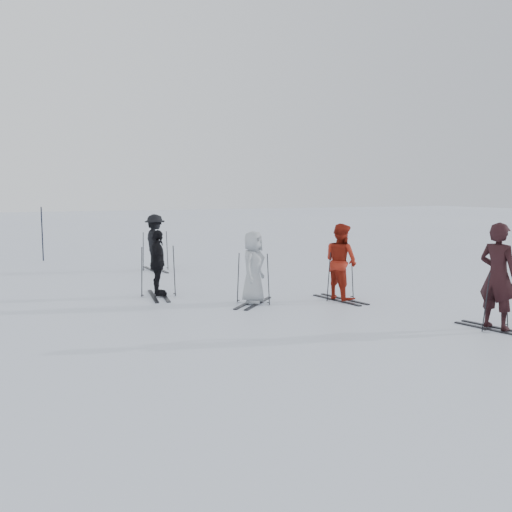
{
  "coord_description": "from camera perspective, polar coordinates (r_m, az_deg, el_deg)",
  "views": [
    {
      "loc": [
        -5.86,
        -11.85,
        2.66
      ],
      "look_at": [
        0.0,
        1.0,
        1.0
      ],
      "focal_mm": 40.0,
      "sensor_mm": 36.0,
      "label": 1
    }
  ],
  "objects": [
    {
      "name": "skis_near_dark",
      "position": [
        11.74,
        22.92,
        -4.0
      ],
      "size": [
        1.75,
        1.17,
        1.17
      ],
      "primitive_type": null,
      "rotation": [
        0.0,
        0.0,
        1.79
      ],
      "color": "black",
      "rests_on": "ground"
    },
    {
      "name": "skier_red",
      "position": [
        13.78,
        8.49,
        -0.66
      ],
      "size": [
        0.82,
        0.98,
        1.82
      ],
      "primitive_type": "imported",
      "rotation": [
        0.0,
        0.0,
        1.73
      ],
      "color": "maroon",
      "rests_on": "ground"
    },
    {
      "name": "skis_uphill_far",
      "position": [
        19.04,
        -10.04,
        0.56
      ],
      "size": [
        1.83,
        1.0,
        1.32
      ],
      "primitive_type": null,
      "rotation": [
        0.0,
        0.0,
        1.59
      ],
      "color": "black",
      "rests_on": "ground"
    },
    {
      "name": "skis_uphill_left",
      "position": [
        14.33,
        -9.76,
        -1.45
      ],
      "size": [
        1.9,
        1.19,
        1.3
      ],
      "primitive_type": null,
      "rotation": [
        0.0,
        0.0,
        1.43
      ],
      "color": "black",
      "rests_on": "ground"
    },
    {
      "name": "skier_grey",
      "position": [
        13.23,
        -0.29,
        -1.24
      ],
      "size": [
        0.95,
        0.95,
        1.66
      ],
      "primitive_type": "imported",
      "rotation": [
        0.0,
        0.0,
        0.79
      ],
      "color": "#A2A7AB",
      "rests_on": "ground"
    },
    {
      "name": "skier_near_dark",
      "position": [
        11.67,
        23.02,
        -1.97
      ],
      "size": [
        0.63,
        0.82,
        2.01
      ],
      "primitive_type": "imported",
      "rotation": [
        0.0,
        0.0,
        1.79
      ],
      "color": "black",
      "rests_on": "ground"
    },
    {
      "name": "skier_uphill_left",
      "position": [
        14.31,
        -9.77,
        -0.79
      ],
      "size": [
        0.53,
        1.0,
        1.63
      ],
      "primitive_type": "imported",
      "rotation": [
        0.0,
        0.0,
        1.43
      ],
      "color": "black",
      "rests_on": "ground"
    },
    {
      "name": "skis_red",
      "position": [
        13.82,
        8.47,
        -1.87
      ],
      "size": [
        1.81,
        1.16,
        1.23
      ],
      "primitive_type": null,
      "rotation": [
        0.0,
        0.0,
        1.73
      ],
      "color": "black",
      "rests_on": "ground"
    },
    {
      "name": "piste_marker",
      "position": [
        22.62,
        -20.59,
        2.08
      ],
      "size": [
        0.05,
        0.05,
        2.01
      ],
      "primitive_type": "cylinder",
      "rotation": [
        0.0,
        0.0,
        -0.27
      ],
      "color": "black",
      "rests_on": "ground"
    },
    {
      "name": "ground",
      "position": [
        13.48,
        1.77,
        -4.68
      ],
      "size": [
        120.0,
        120.0,
        0.0
      ],
      "primitive_type": "plane",
      "color": "silver",
      "rests_on": "ground"
    },
    {
      "name": "skier_uphill_far",
      "position": [
        19.01,
        -10.05,
        1.31
      ],
      "size": [
        0.7,
        1.19,
        1.82
      ],
      "primitive_type": "imported",
      "rotation": [
        0.0,
        0.0,
        1.59
      ],
      "color": "black",
      "rests_on": "ground"
    },
    {
      "name": "skis_grey",
      "position": [
        13.26,
        -0.29,
        -2.18
      ],
      "size": [
        1.82,
        1.81,
        1.22
      ],
      "primitive_type": null,
      "rotation": [
        0.0,
        0.0,
        0.79
      ],
      "color": "black",
      "rests_on": "ground"
    }
  ]
}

